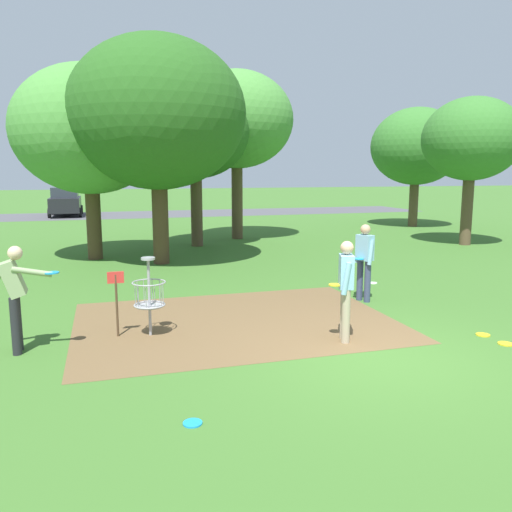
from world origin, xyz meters
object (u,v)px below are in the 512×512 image
object	(u,v)px
tree_far_left	(237,120)
frisbee_mid_grass	(373,283)
frisbee_by_tee	(505,344)
tree_mid_center	(157,114)
frisbee_far_left	(483,335)
parked_car_leftmost	(66,202)
player_waiting_left	(346,285)
player_foreground_watching	(364,258)
tree_mid_left	(195,133)
tree_near_right	(416,147)
tree_mid_right	(472,140)
player_throwing	(15,292)
tree_near_left	(89,130)
frisbee_near_basket	(193,423)
disc_golf_basket	(146,294)

from	to	relation	value
tree_far_left	frisbee_mid_grass	bearing A→B (deg)	-83.34
frisbee_by_tee	tree_mid_center	xyz separation A→B (m)	(-4.67, 9.36, 4.53)
frisbee_by_tee	frisbee_far_left	world-z (taller)	same
frisbee_mid_grass	tree_far_left	size ratio (longest dim) A/B	0.03
frisbee_mid_grass	parked_car_leftmost	xyz separation A→B (m)	(-8.93, 23.79, 0.91)
player_waiting_left	player_foreground_watching	bearing A→B (deg)	55.72
player_foreground_watching	tree_mid_left	bearing A→B (deg)	102.10
tree_mid_center	parked_car_leftmost	distance (m)	20.05
tree_near_right	tree_mid_right	world-z (taller)	tree_near_right
frisbee_by_tee	frisbee_mid_grass	xyz separation A→B (m)	(0.23, 4.87, 0.00)
tree_mid_left	player_foreground_watching	bearing A→B (deg)	-77.90
player_throwing	tree_near_left	world-z (taller)	tree_near_left
tree_near_left	tree_far_left	xyz separation A→B (m)	(5.77, 3.72, 0.79)
frisbee_mid_grass	tree_near_right	world-z (taller)	tree_near_right
player_waiting_left	frisbee_near_basket	world-z (taller)	player_waiting_left
player_throwing	player_waiting_left	size ratio (longest dim) A/B	1.00
player_waiting_left	frisbee_near_basket	size ratio (longest dim) A/B	7.68
tree_near_left	tree_near_right	xyz separation A→B (m)	(15.78, 5.90, -0.05)
frisbee_by_tee	player_waiting_left	bearing A→B (deg)	159.30
player_foreground_watching	parked_car_leftmost	distance (m)	26.53
tree_far_left	frisbee_near_basket	bearing A→B (deg)	-106.13
frisbee_far_left	tree_far_left	xyz separation A→B (m)	(-0.87, 14.03, 4.92)
tree_near_left	tree_mid_center	world-z (taller)	tree_mid_center
frisbee_far_left	parked_car_leftmost	xyz separation A→B (m)	(-8.67, 28.15, 0.91)
frisbee_near_basket	tree_mid_center	xyz separation A→B (m)	(0.79, 10.61, 4.53)
player_waiting_left	frisbee_mid_grass	bearing A→B (deg)	55.23
frisbee_near_basket	player_foreground_watching	bearing A→B (deg)	44.84
frisbee_mid_grass	parked_car_leftmost	distance (m)	25.42
frisbee_near_basket	frisbee_mid_grass	bearing A→B (deg)	47.07
disc_golf_basket	player_throwing	bearing A→B (deg)	-171.63
player_waiting_left	tree_near_left	xyz separation A→B (m)	(-4.17, 9.87, 3.16)
frisbee_by_tee	tree_mid_center	distance (m)	11.39
disc_golf_basket	tree_mid_center	xyz separation A→B (m)	(1.03, 7.18, 3.78)
player_throwing	frisbee_mid_grass	size ratio (longest dim) A/B	7.83
tree_near_right	parked_car_leftmost	world-z (taller)	tree_near_right
player_throwing	frisbee_near_basket	bearing A→B (deg)	-54.19
tree_mid_center	tree_mid_right	size ratio (longest dim) A/B	1.21
tree_far_left	player_foreground_watching	bearing A→B (deg)	-89.96
player_waiting_left	tree_near_left	distance (m)	11.18
frisbee_near_basket	tree_near_left	distance (m)	12.81
player_foreground_watching	player_throwing	bearing A→B (deg)	-168.25
tree_near_left	parked_car_leftmost	distance (m)	18.24
tree_near_right	tree_mid_center	world-z (taller)	tree_mid_center
frisbee_near_basket	tree_near_left	xyz separation A→B (m)	(-1.20, 12.07, 4.12)
tree_mid_left	parked_car_leftmost	size ratio (longest dim) A/B	1.43
tree_mid_center	parked_car_leftmost	world-z (taller)	tree_mid_center
frisbee_by_tee	tree_mid_center	size ratio (longest dim) A/B	0.04
frisbee_by_tee	tree_mid_right	distance (m)	13.12
frisbee_by_tee	tree_mid_right	xyz separation A→B (m)	(7.21, 10.20, 4.02)
disc_golf_basket	tree_near_left	size ratio (longest dim) A/B	0.23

